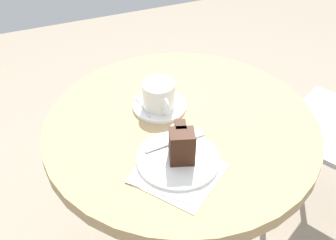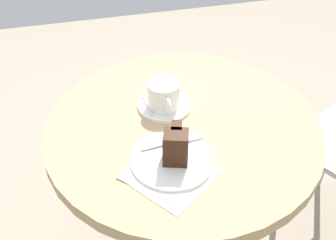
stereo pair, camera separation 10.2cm
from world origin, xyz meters
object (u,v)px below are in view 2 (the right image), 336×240
at_px(saucer, 165,105).
at_px(cake_slice, 176,146).
at_px(teaspoon, 146,102).
at_px(napkin, 168,172).
at_px(fork, 180,141).
at_px(coffee_cup, 164,94).
at_px(cake_plate, 172,160).

bearing_deg(saucer, cake_slice, -6.87).
bearing_deg(teaspoon, saucer, -115.54).
height_order(cake_slice, napkin, cake_slice).
bearing_deg(saucer, napkin, -12.14).
height_order(saucer, fork, fork).
distance_m(coffee_cup, fork, 0.15).
relative_size(fork, napkin, 0.63).
relative_size(coffee_cup, napkin, 0.48).
relative_size(coffee_cup, fork, 0.75).
height_order(coffee_cup, fork, coffee_cup).
bearing_deg(teaspoon, cake_plate, -179.62).
distance_m(coffee_cup, cake_slice, 0.20).
height_order(coffee_cup, cake_slice, cake_slice).
height_order(teaspoon, cake_plate, teaspoon).
relative_size(teaspoon, napkin, 0.40).
distance_m(fork, napkin, 0.10).
relative_size(cake_slice, fork, 0.57).
relative_size(saucer, cake_slice, 1.62).
distance_m(cake_plate, napkin, 0.03).
bearing_deg(napkin, coffee_cup, 168.48).
bearing_deg(coffee_cup, saucer, 145.74).
bearing_deg(teaspoon, napkin, 176.25).
distance_m(coffee_cup, teaspoon, 0.06).
distance_m(teaspoon, cake_plate, 0.23).
bearing_deg(cake_slice, saucer, 173.13).
bearing_deg(coffee_cup, napkin, -11.52).
bearing_deg(napkin, teaspoon, 178.91).
height_order(saucer, teaspoon, teaspoon).
height_order(saucer, napkin, saucer).
distance_m(saucer, fork, 0.16).
distance_m(saucer, teaspoon, 0.05).
bearing_deg(napkin, saucer, 167.86).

